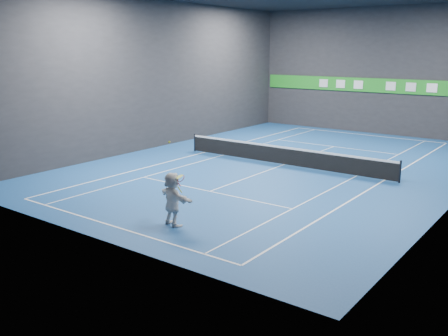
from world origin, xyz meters
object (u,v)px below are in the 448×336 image
Objects in this scene: tennis_ball at (169,142)px; tennis_net at (284,155)px; tennis_racket at (181,180)px; player at (173,199)px.

tennis_ball reaches higher than tennis_net.
tennis_net is 10.73m from tennis_racket.
tennis_racket is (0.35, 0.05, 0.73)m from player.
player is 26.64× the size of tennis_ball.
tennis_ball is (-0.05, -0.04, 2.03)m from player.
tennis_racket reaches higher than tennis_net.
tennis_ball reaches higher than player.
player reaches higher than tennis_net.
tennis_racket is (0.40, 0.09, -1.29)m from tennis_ball.
tennis_racket is (1.96, -10.49, 1.16)m from tennis_net.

